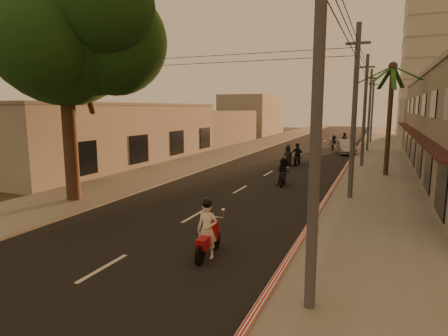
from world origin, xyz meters
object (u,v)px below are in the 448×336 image
at_px(parked_car, 347,147).
at_px(scooter_far_c, 344,139).
at_px(broadleaf_tree, 71,31).
at_px(scooter_mid_a, 283,173).
at_px(scooter_far_b, 334,143).
at_px(scooter_mid_b, 297,155).
at_px(scooter_red, 208,232).
at_px(scooter_far_a, 288,156).
at_px(palm_tree, 393,73).

xyz_separation_m(parked_car, scooter_far_c, (-1.14, 10.14, 0.01)).
xyz_separation_m(broadleaf_tree, scooter_far_c, (9.77, 36.66, -7.73)).
height_order(scooter_mid_a, scooter_far_b, scooter_mid_a).
bearing_deg(scooter_mid_b, scooter_far_b, 85.65).
distance_m(scooter_far_b, scooter_far_c, 6.94).
height_order(scooter_red, scooter_mid_a, scooter_red).
xyz_separation_m(scooter_mid_a, scooter_far_a, (-1.62, 8.25, -0.01)).
relative_size(scooter_red, scooter_mid_b, 1.05).
height_order(scooter_mid_b, scooter_far_b, scooter_mid_b).
bearing_deg(scooter_far_a, scooter_mid_b, 47.64).
bearing_deg(scooter_mid_a, scooter_far_c, 81.20).
bearing_deg(parked_car, scooter_far_a, -120.60).
relative_size(palm_tree, scooter_far_a, 4.53).
bearing_deg(scooter_far_a, scooter_red, -79.14).
bearing_deg(scooter_far_b, broadleaf_tree, -101.61).
relative_size(scooter_far_a, scooter_far_c, 1.07).
xyz_separation_m(palm_tree, scooter_far_a, (-7.57, 2.37, -6.35)).
bearing_deg(parked_car, scooter_mid_a, -106.93).
xyz_separation_m(scooter_far_a, scooter_far_c, (2.72, 20.44, -0.06)).
xyz_separation_m(broadleaf_tree, palm_tree, (14.61, 13.86, -1.33)).
bearing_deg(scooter_far_a, scooter_mid_a, -74.01).
bearing_deg(scooter_far_c, parked_car, -86.02).
height_order(scooter_red, scooter_far_b, scooter_red).
distance_m(scooter_red, parked_car, 30.69).
bearing_deg(parked_car, broadleaf_tree, -122.38).
relative_size(broadleaf_tree, scooter_far_a, 6.68).
distance_m(scooter_mid_a, scooter_mid_b, 8.90).
height_order(broadleaf_tree, parked_car, broadleaf_tree).
bearing_deg(scooter_red, scooter_mid_b, 90.63).
xyz_separation_m(scooter_mid_b, parked_car, (3.22, 9.70, -0.11)).
bearing_deg(scooter_mid_a, scooter_far_a, 94.51).
xyz_separation_m(broadleaf_tree, parked_car, (10.91, 26.53, -7.74)).
relative_size(scooter_mid_b, scooter_far_a, 1.06).
relative_size(scooter_red, scooter_far_c, 1.19).
bearing_deg(broadleaf_tree, scooter_mid_a, 42.65).
bearing_deg(scooter_far_b, scooter_far_a, -93.53).
bearing_deg(scooter_mid_a, palm_tree, 38.05).
bearing_deg(broadleaf_tree, scooter_far_c, 75.08).
relative_size(parked_car, scooter_far_c, 2.76).
bearing_deg(scooter_far_c, scooter_mid_b, -98.42).
bearing_deg(scooter_far_a, palm_tree, -12.52).
distance_m(parked_car, scooter_far_c, 10.20).
distance_m(broadleaf_tree, scooter_mid_a, 14.05).
distance_m(scooter_mid_a, scooter_far_c, 28.71).
bearing_deg(scooter_far_b, scooter_mid_b, -91.12).
relative_size(broadleaf_tree, scooter_mid_a, 6.63).
xyz_separation_m(scooter_mid_a, scooter_mid_b, (-0.97, 8.85, 0.03)).
distance_m(scooter_mid_b, scooter_far_b, 13.00).
height_order(scooter_mid_b, parked_car, scooter_mid_b).
relative_size(palm_tree, scooter_red, 4.06).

